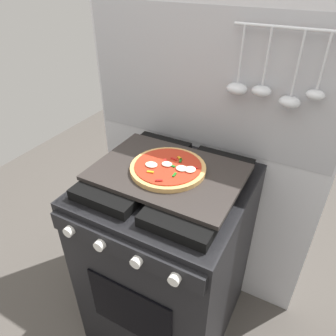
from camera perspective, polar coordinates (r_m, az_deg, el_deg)
ground_plane at (r=1.83m, az=-0.00°, el=-24.84°), size 4.00×4.00×0.00m
kitchen_backsplash at (r=1.48m, az=6.30°, el=1.88°), size 1.10×0.09×1.55m
stove at (r=1.47m, az=-0.03°, el=-15.67°), size 0.60×0.64×0.90m
baking_tray at (r=1.16m, az=-0.00°, el=-0.74°), size 0.54×0.38×0.02m
pizza_left at (r=1.15m, az=0.05°, el=0.13°), size 0.28×0.28×0.03m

